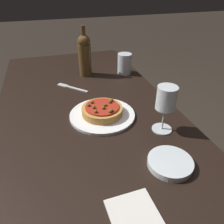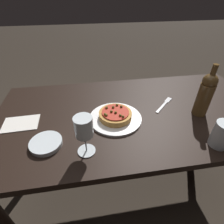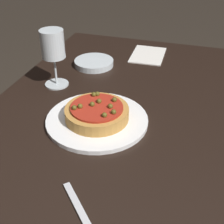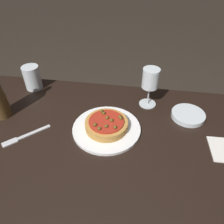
# 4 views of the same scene
# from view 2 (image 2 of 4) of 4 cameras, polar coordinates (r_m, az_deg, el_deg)

# --- Properties ---
(ground_plane) EXTENTS (14.00, 14.00, 0.00)m
(ground_plane) POSITION_cam_2_polar(r_m,az_deg,el_deg) (1.57, 5.31, -22.31)
(ground_plane) COLOR #2D261E
(dining_table) EXTENTS (1.56, 0.79, 0.75)m
(dining_table) POSITION_cam_2_polar(r_m,az_deg,el_deg) (1.06, 7.29, -3.60)
(dining_table) COLOR black
(dining_table) RESTS_ON ground_plane
(dinner_plate) EXTENTS (0.28, 0.28, 0.01)m
(dinner_plate) POSITION_cam_2_polar(r_m,az_deg,el_deg) (0.94, 1.08, -2.03)
(dinner_plate) COLOR white
(dinner_plate) RESTS_ON dining_table
(pizza) EXTENTS (0.17, 0.17, 0.05)m
(pizza) POSITION_cam_2_polar(r_m,az_deg,el_deg) (0.92, 1.09, -0.84)
(pizza) COLOR #BC843D
(pizza) RESTS_ON dinner_plate
(wine_glass) EXTENTS (0.08, 0.08, 0.19)m
(wine_glass) POSITION_cam_2_polar(r_m,az_deg,el_deg) (0.69, -9.20, -5.34)
(wine_glass) COLOR silver
(wine_glass) RESTS_ON dining_table
(wine_bottle) EXTENTS (0.08, 0.08, 0.29)m
(wine_bottle) POSITION_cam_2_polar(r_m,az_deg,el_deg) (1.03, 28.20, 5.23)
(wine_bottle) COLOR brown
(wine_bottle) RESTS_ON dining_table
(water_cup) EXTENTS (0.08, 0.08, 0.12)m
(water_cup) POSITION_cam_2_polar(r_m,az_deg,el_deg) (0.90, 32.31, -6.28)
(water_cup) COLOR silver
(water_cup) RESTS_ON dining_table
(side_bowl) EXTENTS (0.14, 0.14, 0.02)m
(side_bowl) POSITION_cam_2_polar(r_m,az_deg,el_deg) (0.85, -20.75, -9.51)
(side_bowl) COLOR silver
(side_bowl) RESTS_ON dining_table
(fork) EXTENTS (0.15, 0.15, 0.00)m
(fork) POSITION_cam_2_polar(r_m,az_deg,el_deg) (1.10, 16.81, 2.55)
(fork) COLOR silver
(fork) RESTS_ON dining_table
(paper_napkin) EXTENTS (0.18, 0.13, 0.00)m
(paper_napkin) POSITION_cam_2_polar(r_m,az_deg,el_deg) (1.02, -27.61, -3.34)
(paper_napkin) COLOR silver
(paper_napkin) RESTS_ON dining_table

